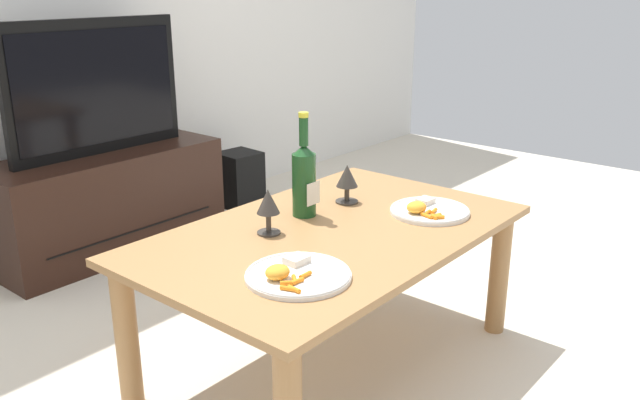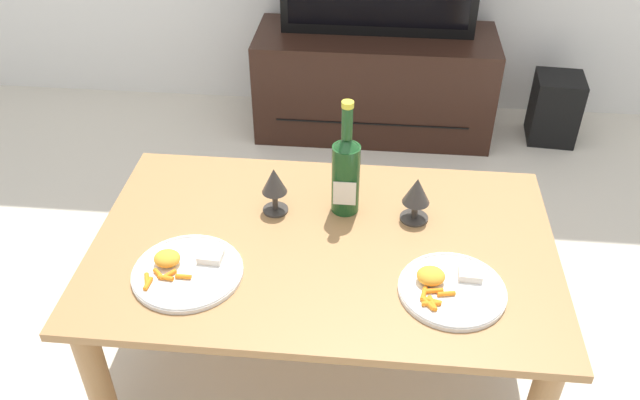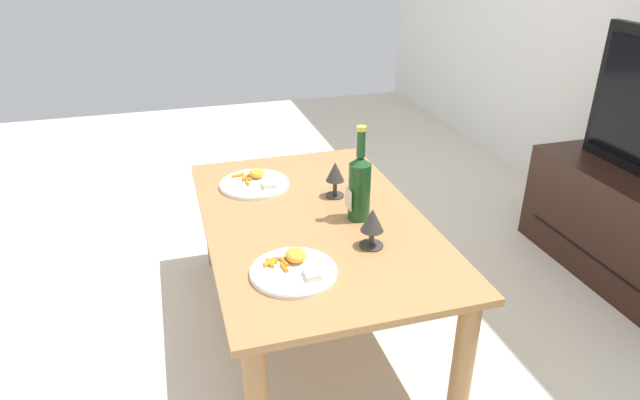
# 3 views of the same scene
# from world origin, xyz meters

# --- Properties ---
(ground_plane) EXTENTS (6.40, 6.40, 0.00)m
(ground_plane) POSITION_xyz_m (0.00, 0.00, 0.00)
(ground_plane) COLOR beige
(dining_table) EXTENTS (1.26, 0.79, 0.49)m
(dining_table) POSITION_xyz_m (0.00, 0.00, 0.41)
(dining_table) COLOR #9E7042
(dining_table) RESTS_ON ground_plane
(wine_bottle) EXTENTS (0.08, 0.08, 0.35)m
(wine_bottle) POSITION_xyz_m (0.05, 0.16, 0.62)
(wine_bottle) COLOR #19471E
(wine_bottle) RESTS_ON dining_table
(goblet_left) EXTENTS (0.07, 0.07, 0.15)m
(goblet_left) POSITION_xyz_m (-0.15, 0.13, 0.58)
(goblet_left) COLOR #38332D
(goblet_left) RESTS_ON dining_table
(goblet_right) EXTENTS (0.08, 0.08, 0.14)m
(goblet_right) POSITION_xyz_m (0.25, 0.13, 0.58)
(goblet_right) COLOR #38332D
(goblet_right) RESTS_ON dining_table
(dinner_plate_left) EXTENTS (0.29, 0.29, 0.05)m
(dinner_plate_left) POSITION_xyz_m (-0.34, -0.16, 0.50)
(dinner_plate_left) COLOR white
(dinner_plate_left) RESTS_ON dining_table
(dinner_plate_right) EXTENTS (0.27, 0.27, 0.05)m
(dinner_plate_right) POSITION_xyz_m (0.33, -0.16, 0.50)
(dinner_plate_right) COLOR white
(dinner_plate_right) RESTS_ON dining_table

